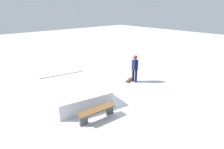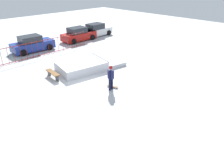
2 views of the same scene
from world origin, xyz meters
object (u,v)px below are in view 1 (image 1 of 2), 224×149
Objects in this scene: skate_ramp at (71,89)px; park_bench at (97,112)px; skateboard at (129,80)px; skater at (135,67)px.

park_bench is at bearing -177.87° from skate_ramp.
skate_ramp is at bearing -7.64° from park_bench.
skate_ramp is 3.86m from skateboard.
skater is 2.11× the size of skateboard.
skateboard is (0.30, 0.16, -0.93)m from skater.
skate_ramp is 2.91m from park_bench.
park_bench reaches higher than skateboard.
skater is at bearing 97.02° from skateboard.
skateboard is at bearing -67.22° from skater.
skate_ramp is 3.34× the size of skater.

